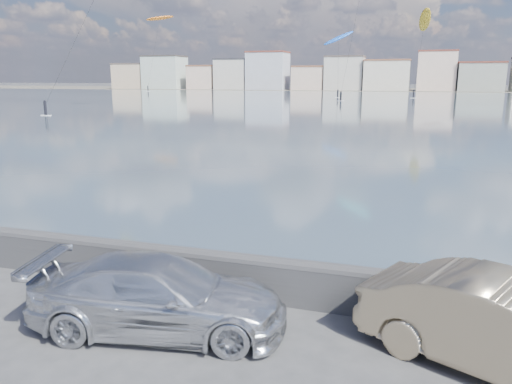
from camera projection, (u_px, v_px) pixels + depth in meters
The scene contains 10 objects.
ground at pixel (140, 350), 9.24m from camera, with size 700.00×700.00×0.00m, color #333335.
bay_water at pixel (390, 104), 94.26m from camera, with size 500.00×177.00×0.00m, color #343F53.
far_shore_strip at pixel (404, 90), 195.08m from camera, with size 500.00×60.00×0.00m, color #4C473D.
seawall at pixel (198, 269), 11.62m from camera, with size 400.00×0.36×1.08m.
far_buildings at pixel (408, 74), 180.33m from camera, with size 240.79×13.26×14.60m.
car_silver at pixel (159, 295), 9.84m from camera, with size 2.06×5.07×1.47m, color silver.
car_champagne at pixel (507, 328), 8.40m from camera, with size 1.72×4.93×1.62m, color tan.
kitesurfer_0 at pixel (338, 39), 126.38m from camera, with size 8.29×12.10×16.81m.
kitesurfer_5 at pixel (160, 19), 174.66m from camera, with size 9.93×10.84×26.37m.
kitesurfer_7 at pixel (425, 21), 122.85m from camera, with size 3.76×14.32×21.60m.
Camera 1 is at (4.56, -7.31, 4.94)m, focal length 35.00 mm.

